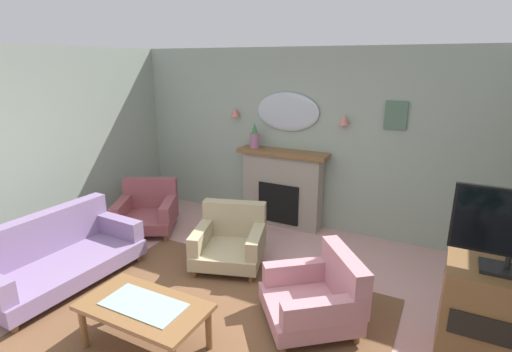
{
  "coord_description": "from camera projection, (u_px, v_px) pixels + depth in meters",
  "views": [
    {
      "loc": [
        1.83,
        -2.46,
        2.43
      ],
      "look_at": [
        -0.27,
        1.62,
        1.06
      ],
      "focal_mm": 27.24,
      "sensor_mm": 36.0,
      "label": 1
    }
  ],
  "objects": [
    {
      "name": "floor",
      "position": [
        202.0,
        338.0,
        3.6
      ],
      "size": [
        6.73,
        6.64,
        0.1
      ],
      "primitive_type": "cube",
      "color": "#C6938E",
      "rests_on": "ground"
    },
    {
      "name": "wall_back",
      "position": [
        311.0,
        140.0,
        5.66
      ],
      "size": [
        6.73,
        0.1,
        2.61
      ],
      "primitive_type": "cube",
      "color": "#93A393",
      "rests_on": "ground"
    },
    {
      "name": "patterned_rug",
      "position": [
        214.0,
        321.0,
        3.76
      ],
      "size": [
        3.2,
        2.4,
        0.01
      ],
      "primitive_type": "cube",
      "color": "brown",
      "rests_on": "ground"
    },
    {
      "name": "fireplace",
      "position": [
        282.0,
        189.0,
        5.84
      ],
      "size": [
        1.36,
        0.36,
        1.16
      ],
      "color": "gray",
      "rests_on": "ground"
    },
    {
      "name": "mantel_vase_right",
      "position": [
        255.0,
        137.0,
        5.8
      ],
      "size": [
        0.14,
        0.14,
        0.38
      ],
      "color": "#9E6084",
      "rests_on": "fireplace"
    },
    {
      "name": "wall_mirror",
      "position": [
        287.0,
        112.0,
        5.63
      ],
      "size": [
        0.96,
        0.06,
        0.56
      ],
      "primitive_type": "ellipsoid",
      "color": "#B2BCC6"
    },
    {
      "name": "wall_sconce_left",
      "position": [
        235.0,
        112.0,
        5.98
      ],
      "size": [
        0.14,
        0.14,
        0.14
      ],
      "primitive_type": "cone",
      "color": "#D17066"
    },
    {
      "name": "wall_sconce_right",
      "position": [
        344.0,
        120.0,
        5.23
      ],
      "size": [
        0.14,
        0.14,
        0.14
      ],
      "primitive_type": "cone",
      "color": "#D17066"
    },
    {
      "name": "framed_picture",
      "position": [
        396.0,
        115.0,
        4.97
      ],
      "size": [
        0.28,
        0.03,
        0.36
      ],
      "primitive_type": "cube",
      "color": "#4C6B56"
    },
    {
      "name": "coffee_table",
      "position": [
        144.0,
        310.0,
        3.3
      ],
      "size": [
        1.1,
        0.6,
        0.45
      ],
      "color": "brown",
      "rests_on": "ground"
    },
    {
      "name": "floral_couch",
      "position": [
        56.0,
        255.0,
        4.37
      ],
      "size": [
        0.93,
        1.75,
        0.76
      ],
      "color": "gray",
      "rests_on": "ground"
    },
    {
      "name": "armchair_near_fireplace",
      "position": [
        147.0,
        209.0,
        5.76
      ],
      "size": [
        1.09,
        1.1,
        0.71
      ],
      "color": "#934C51",
      "rests_on": "ground"
    },
    {
      "name": "armchair_in_corner",
      "position": [
        318.0,
        295.0,
        3.66
      ],
      "size": [
        1.14,
        1.14,
        0.71
      ],
      "color": "#B77A84",
      "rests_on": "ground"
    },
    {
      "name": "armchair_by_coffee_table",
      "position": [
        231.0,
        239.0,
        4.79
      ],
      "size": [
        1.01,
        1.03,
        0.71
      ],
      "color": "tan",
      "rests_on": "ground"
    },
    {
      "name": "tv_cabinet",
      "position": [
        495.0,
        321.0,
        3.06
      ],
      "size": [
        0.8,
        0.57,
        0.9
      ],
      "color": "brown",
      "rests_on": "ground"
    }
  ]
}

